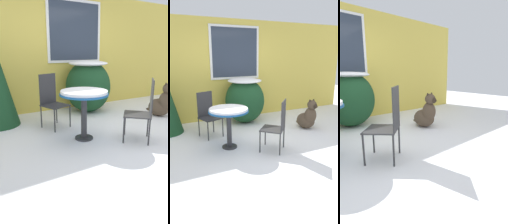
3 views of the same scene
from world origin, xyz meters
TOP-DOWN VIEW (x-y plane):
  - ground_plane at (0.00, 0.00)m, footprint 16.00×16.00m
  - house_wall at (0.01, 2.20)m, footprint 8.00×0.10m
  - shrub_left at (0.21, 1.61)m, footprint 1.05×1.06m
  - patio_table at (-0.74, 0.19)m, footprint 0.78×0.78m
  - patio_chair_near_table at (-0.94, 1.02)m, footprint 0.53×0.53m
  - patio_chair_far_side at (0.04, -0.34)m, footprint 0.59×0.59m
  - dog at (1.40, 0.44)m, footprint 0.45×0.71m

SIDE VIEW (x-z plane):
  - ground_plane at x=0.00m, z-range 0.00..0.00m
  - dog at x=1.40m, z-range -0.10..0.67m
  - patio_chair_near_table at x=-0.94m, z-range 0.03..1.03m
  - patio_chair_far_side at x=0.04m, z-range 0.03..1.03m
  - shrub_left at x=0.21m, z-range 0.04..1.23m
  - patio_table at x=-0.74m, z-range 0.28..1.10m
  - house_wall at x=0.01m, z-range 0.03..2.76m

